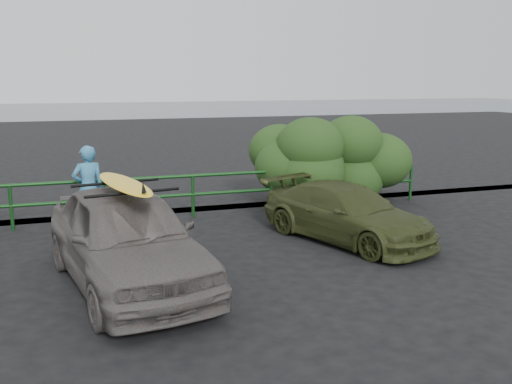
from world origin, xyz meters
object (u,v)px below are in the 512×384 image
guardrail (151,198)px  surfboard (124,184)px  sedan (127,238)px  man (88,188)px  olive_vehicle (346,213)px

guardrail → surfboard: 4.45m
surfboard → guardrail: bearing=67.0°
guardrail → sedan: bearing=-102.9°
sedan → man: 3.80m
sedan → surfboard: (0.00, 0.00, 0.87)m
man → surfboard: (0.42, -3.77, 0.73)m
man → surfboard: 3.87m
guardrail → sedan: sedan is taller
surfboard → sedan: bearing=-100.0°
sedan → olive_vehicle: 4.68m
guardrail → surfboard: bearing=-102.9°
man → surfboard: size_ratio=0.77×
sedan → man: bearing=86.3°
man → sedan: bearing=86.5°
sedan → man: size_ratio=2.49×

